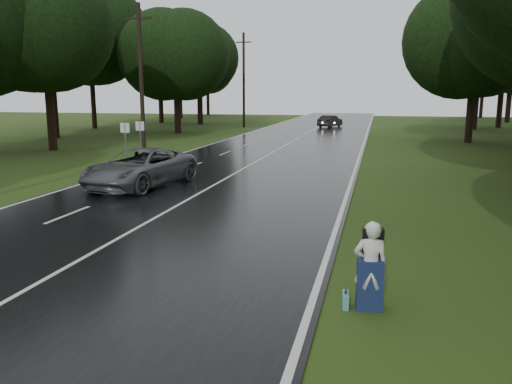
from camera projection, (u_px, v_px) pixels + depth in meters
ground at (121, 238)px, 14.35m from camera, size 160.00×160.00×0.00m
road at (269, 155)px, 33.43m from camera, size 12.00×140.00×0.04m
lane_center at (269, 154)px, 33.43m from camera, size 0.12×140.00×0.01m
grey_car at (140, 168)px, 21.85m from camera, size 3.62×6.19×1.62m
far_car at (330, 121)px, 59.56m from camera, size 2.69×4.38×1.36m
hitchhiker at (370, 269)px, 9.52m from camera, size 0.67×0.61×1.72m
suitcase at (345, 300)px, 9.73m from camera, size 0.15×0.40×0.28m
utility_pole_mid at (144, 153)px, 34.61m from camera, size 1.80×0.28×9.70m
utility_pole_far at (244, 127)px, 59.92m from camera, size 1.80×0.28×10.71m
road_sign_a at (127, 163)px, 29.52m from camera, size 0.56×0.10×2.32m
road_sign_b at (141, 159)px, 31.33m from camera, size 0.55×0.10×2.30m
tree_left_d at (53, 150)px, 36.17m from camera, size 9.68×9.68×15.13m
tree_left_e at (178, 133)px, 51.39m from camera, size 8.28×8.28×12.94m
tree_left_f at (200, 124)px, 65.74m from camera, size 9.59×9.59×14.99m
tree_right_e at (468, 143)px, 41.66m from camera, size 8.84×8.84×13.82m
tree_right_f at (473, 129)px, 56.60m from camera, size 9.05×9.05×14.14m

